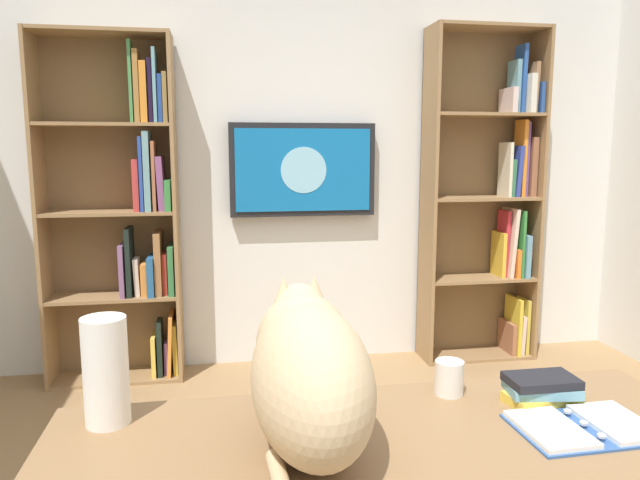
% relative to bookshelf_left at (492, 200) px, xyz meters
% --- Properties ---
extents(wall_back, '(4.52, 0.06, 2.70)m').
position_rel_bookshelf_left_xyz_m(wall_back, '(1.25, -0.17, 0.29)').
color(wall_back, silver).
rests_on(wall_back, ground).
extents(bookshelf_left, '(0.75, 0.28, 2.16)m').
position_rel_bookshelf_left_xyz_m(bookshelf_left, '(0.00, 0.00, 0.00)').
color(bookshelf_left, '#937047').
rests_on(bookshelf_left, ground).
extents(bookshelf_right, '(0.78, 0.28, 2.06)m').
position_rel_bookshelf_left_xyz_m(bookshelf_right, '(2.32, 0.00, -0.04)').
color(bookshelf_right, '#937047').
rests_on(bookshelf_right, ground).
extents(wall_mounted_tv, '(0.93, 0.07, 0.59)m').
position_rel_bookshelf_left_xyz_m(wall_mounted_tv, '(1.25, -0.08, 0.20)').
color(wall_mounted_tv, black).
extents(cat, '(0.27, 0.68, 0.37)m').
position_rel_bookshelf_left_xyz_m(cat, '(1.60, 2.37, -0.16)').
color(cat, '#D1B284').
rests_on(cat, desk).
extents(open_binder, '(0.34, 0.23, 0.02)m').
position_rel_bookshelf_left_xyz_m(open_binder, '(0.92, 2.42, -0.34)').
color(open_binder, '#335999').
rests_on(open_binder, desk).
extents(paper_towel_roll, '(0.11, 0.11, 0.27)m').
position_rel_bookshelf_left_xyz_m(paper_towel_roll, '(2.08, 2.19, -0.21)').
color(paper_towel_roll, white).
rests_on(paper_towel_roll, desk).
extents(coffee_mug, '(0.08, 0.08, 0.10)m').
position_rel_bookshelf_left_xyz_m(coffee_mug, '(1.17, 2.16, -0.30)').
color(coffee_mug, white).
rests_on(coffee_mug, desk).
extents(desk_book_stack, '(0.21, 0.14, 0.08)m').
position_rel_bookshelf_left_xyz_m(desk_book_stack, '(0.94, 2.26, -0.31)').
color(desk_book_stack, gold).
rests_on(desk_book_stack, desk).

